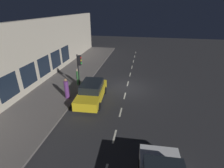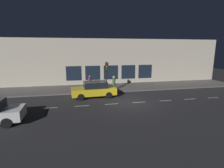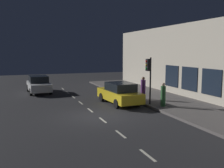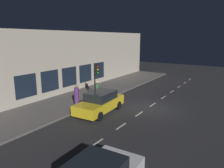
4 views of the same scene
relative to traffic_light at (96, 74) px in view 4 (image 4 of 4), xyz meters
The scene contains 8 objects.
ground_plane 5.05m from the traffic_light, 162.55° to the right, with size 60.00×60.00×0.00m, color #28282B.
sidewalk 3.51m from the traffic_light, 31.91° to the right, with size 4.50×32.00×0.15m.
building_facade 4.85m from the traffic_light, 15.70° to the right, with size 0.65×32.00×6.13m.
lane_centre_line 5.40m from the traffic_light, 150.96° to the right, with size 0.12×27.20×0.01m.
traffic_light is the anchor object (origin of this frame).
parked_car_0 2.82m from the traffic_light, 134.42° to the left, with size 2.12×4.49×1.58m.
pedestrian_0 2.00m from the traffic_light, 56.65° to the right, with size 0.45×0.45×1.61m.
pedestrian_1 2.48m from the traffic_light, 73.35° to the left, with size 0.50×0.50×1.76m.
Camera 4 is at (-6.25, 14.87, 5.48)m, focal length 33.58 mm.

